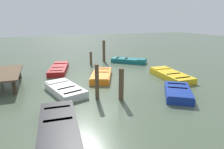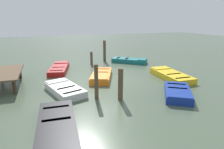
# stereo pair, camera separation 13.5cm
# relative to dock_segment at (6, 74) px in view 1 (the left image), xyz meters

# --- Properties ---
(ground_plane) EXTENTS (80.00, 80.00, 0.00)m
(ground_plane) POSITION_rel_dock_segment_xyz_m (-1.04, -6.81, -0.82)
(ground_plane) COLOR #475642
(dock_segment) EXTENTS (4.08, 1.88, 0.95)m
(dock_segment) POSITION_rel_dock_segment_xyz_m (0.00, 0.00, 0.00)
(dock_segment) COLOR brown
(dock_segment) RESTS_ON ground_plane
(rowboat_teal) EXTENTS (3.12, 3.28, 0.46)m
(rowboat_teal) POSITION_rel_dock_segment_xyz_m (3.42, -10.40, -0.61)
(rowboat_teal) COLOR #14666B
(rowboat_teal) RESTS_ON ground_plane
(rowboat_white) EXTENTS (3.26, 2.17, 0.46)m
(rowboat_white) POSITION_rel_dock_segment_xyz_m (-2.50, -3.28, -0.61)
(rowboat_white) COLOR silver
(rowboat_white) RESTS_ON ground_plane
(rowboat_red) EXTENTS (3.93, 2.17, 0.46)m
(rowboat_red) POSITION_rel_dock_segment_xyz_m (2.66, -3.54, -0.61)
(rowboat_red) COLOR maroon
(rowboat_red) RESTS_ON ground_plane
(rowboat_orange) EXTENTS (3.61, 2.56, 0.46)m
(rowboat_orange) POSITION_rel_dock_segment_xyz_m (-0.58, -6.17, -0.61)
(rowboat_orange) COLOR orange
(rowboat_orange) RESTS_ON ground_plane
(rowboat_yellow) EXTENTS (3.72, 1.68, 0.46)m
(rowboat_yellow) POSITION_rel_dock_segment_xyz_m (-2.32, -10.95, -0.61)
(rowboat_yellow) COLOR gold
(rowboat_yellow) RESTS_ON ground_plane
(rowboat_blue) EXTENTS (3.01, 2.65, 0.46)m
(rowboat_blue) POSITION_rel_dock_segment_xyz_m (-5.30, -9.10, -0.61)
(rowboat_blue) COLOR navy
(rowboat_blue) RESTS_ON ground_plane
(rowboat_black) EXTENTS (4.26, 1.78, 0.46)m
(rowboat_black) POSITION_rel_dock_segment_xyz_m (-6.63, -2.43, -0.61)
(rowboat_black) COLOR black
(rowboat_black) RESTS_ON ground_plane
(mooring_piling_mid_left) EXTENTS (0.27, 0.27, 1.72)m
(mooring_piling_mid_left) POSITION_rel_dock_segment_xyz_m (-4.58, -5.93, 0.04)
(mooring_piling_mid_left) COLOR brown
(mooring_piling_mid_left) RESTS_ON ground_plane
(mooring_piling_center) EXTENTS (0.23, 0.23, 1.21)m
(mooring_piling_center) POSITION_rel_dock_segment_xyz_m (4.06, -6.70, -0.22)
(mooring_piling_center) COLOR brown
(mooring_piling_center) RESTS_ON ground_plane
(mooring_piling_far_left) EXTENTS (0.28, 0.28, 2.11)m
(mooring_piling_far_left) POSITION_rel_dock_segment_xyz_m (5.01, -8.34, 0.23)
(mooring_piling_far_left) COLOR brown
(mooring_piling_far_left) RESTS_ON ground_plane
(mooring_piling_near_right) EXTENTS (0.22, 0.22, 1.91)m
(mooring_piling_near_right) POSITION_rel_dock_segment_xyz_m (-4.00, -4.78, 0.13)
(mooring_piling_near_right) COLOR brown
(mooring_piling_near_right) RESTS_ON ground_plane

